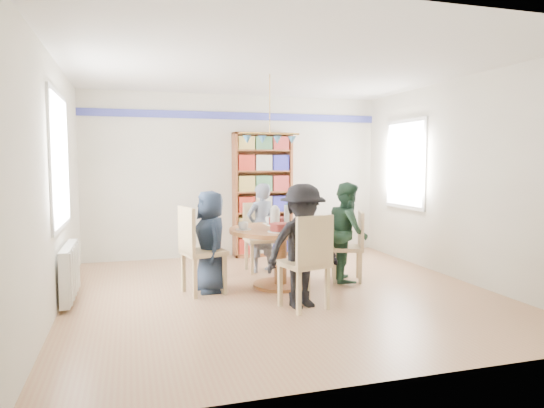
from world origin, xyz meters
name	(u,v)px	position (x,y,z in m)	size (l,w,h in m)	color
ground	(281,293)	(0.00, 0.00, 0.00)	(5.00, 5.00, 0.00)	#A78058
room_shell	(244,157)	(-0.26, 0.87, 1.65)	(5.00, 5.00, 5.00)	white
radiator	(70,272)	(-2.42, 0.30, 0.35)	(0.12, 1.00, 0.60)	silver
dining_table	(281,243)	(0.08, 0.29, 0.56)	(1.30, 1.30, 0.75)	#975431
chair_left	(197,246)	(-0.99, 0.23, 0.58)	(0.57, 0.57, 1.06)	tan
chair_right	(353,243)	(1.09, 0.30, 0.51)	(0.53, 0.53, 0.93)	tan
chair_far	(259,233)	(0.07, 1.27, 0.54)	(0.44, 0.44, 0.99)	tan
chair_near	(308,258)	(0.07, -0.74, 0.57)	(0.55, 0.55, 1.03)	tan
person_left	(211,241)	(-0.81, 0.30, 0.62)	(0.61, 0.39, 1.24)	#1A2539
person_right	(348,232)	(1.03, 0.33, 0.66)	(0.64, 0.50, 1.32)	#1B3625
person_far	(261,228)	(0.06, 1.17, 0.64)	(0.47, 0.31, 1.28)	gray
person_near	(302,246)	(0.04, -0.62, 0.68)	(0.87, 0.50, 1.35)	black
bookshelf	(262,196)	(0.40, 2.34, 1.02)	(0.99, 0.30, 2.07)	brown
tableware	(278,223)	(0.06, 0.32, 0.82)	(1.17, 1.17, 0.31)	white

